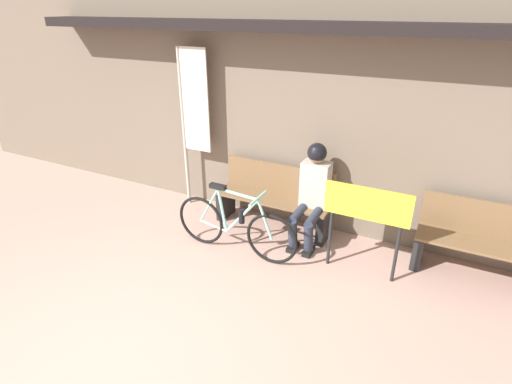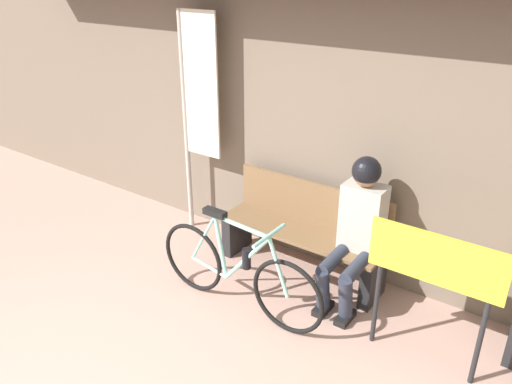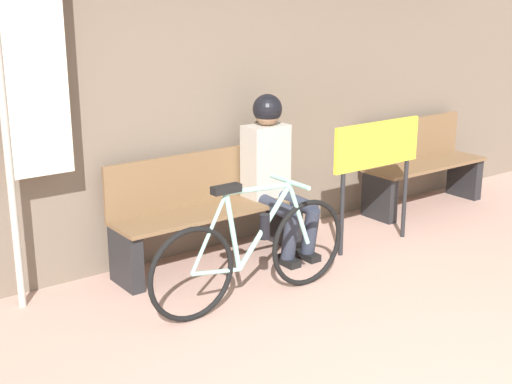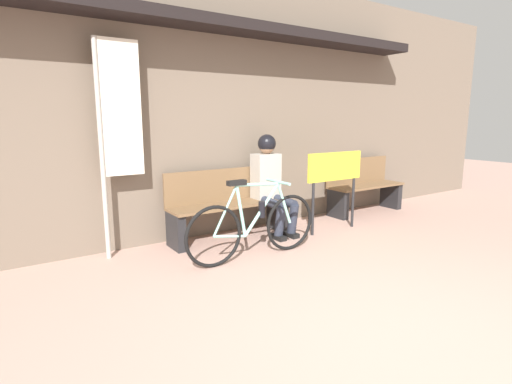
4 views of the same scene
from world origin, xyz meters
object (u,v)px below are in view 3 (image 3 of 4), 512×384
Objects in this scene: person_seated at (273,164)px; banner_pole at (26,94)px; park_bench_far at (421,168)px; signboard at (377,154)px; park_bench_near at (207,214)px; bicycle at (253,252)px.

person_seated is 1.96m from banner_pole.
person_seated reaches higher than park_bench_far.
signboard is at bearing -156.15° from park_bench_far.
park_bench_far is 3.85m from banner_pole.
bicycle is (-0.14, -0.79, -0.03)m from park_bench_near.
park_bench_far is (2.58, 0.79, 0.02)m from bicycle.
bicycle is at bearing -135.48° from person_seated.
person_seated is (0.70, 0.69, 0.36)m from bicycle.
banner_pole reaches higher than bicycle.
person_seated is at bearing 150.84° from signboard.
park_bench_near is 1.63m from banner_pole.
park_bench_near is 1.22× the size of person_seated.
bicycle is at bearing -37.06° from banner_pole.
park_bench_near is 0.81m from bicycle.
park_bench_near is 1.16× the size of park_bench_far.
signboard reaches higher than bicycle.
park_bench_far is (1.88, 0.10, -0.34)m from person_seated.
park_bench_near is at bearing 79.70° from bicycle.
park_bench_near is at bearing 158.15° from signboard.
person_seated reaches higher than park_bench_near.
banner_pole is at bearing 174.72° from person_seated.
park_bench_near is 0.65m from person_seated.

